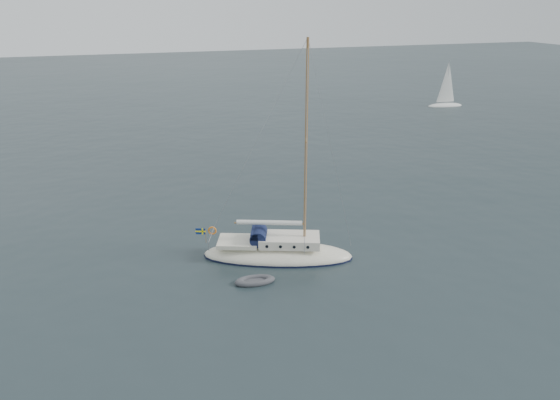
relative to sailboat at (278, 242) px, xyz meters
name	(u,v)px	position (x,y,z in m)	size (l,w,h in m)	color
ground	(312,270)	(1.53, -2.41, -1.13)	(300.00, 300.00, 0.00)	black
sailboat	(278,242)	(0.00, 0.00, 0.00)	(10.46, 3.13, 14.91)	white
dinghy	(255,281)	(-2.42, -2.86, -0.97)	(2.49, 1.12, 0.36)	#48484C
distant_yacht_b	(447,85)	(42.14, 42.82, 2.19)	(5.85, 3.12, 7.75)	silver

